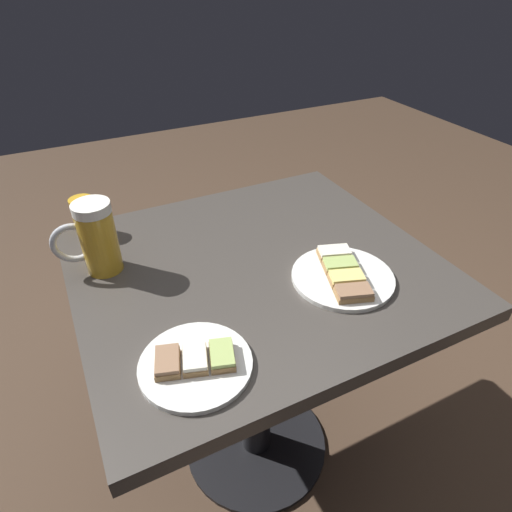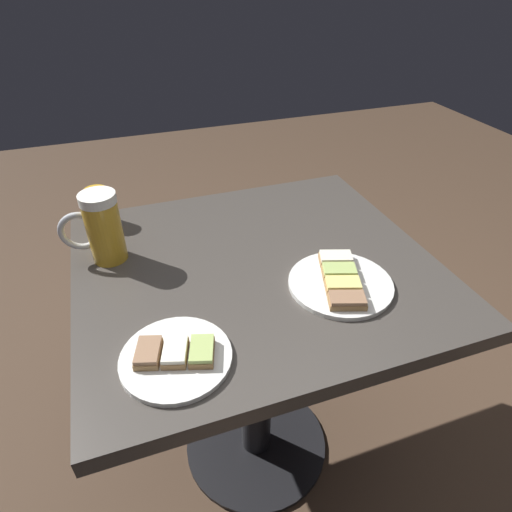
{
  "view_description": "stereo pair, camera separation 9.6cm",
  "coord_description": "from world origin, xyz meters",
  "views": [
    {
      "loc": [
        -0.71,
        0.35,
        1.3
      ],
      "look_at": [
        0.0,
        0.0,
        0.74
      ],
      "focal_mm": 30.4,
      "sensor_mm": 36.0,
      "label": 1
    },
    {
      "loc": [
        -0.74,
        0.26,
        1.3
      ],
      "look_at": [
        0.0,
        0.0,
        0.74
      ],
      "focal_mm": 30.4,
      "sensor_mm": 36.0,
      "label": 2
    }
  ],
  "objects": [
    {
      "name": "plate_far",
      "position": [
        -0.22,
        0.22,
        0.73
      ],
      "size": [
        0.19,
        0.19,
        0.03
      ],
      "color": "white",
      "rests_on": "cafe_table"
    },
    {
      "name": "beer_mug",
      "position": [
        0.13,
        0.31,
        0.8
      ],
      "size": [
        0.08,
        0.14,
        0.16
      ],
      "color": "gold",
      "rests_on": "cafe_table"
    },
    {
      "name": "plate_near",
      "position": [
        -0.13,
        -0.14,
        0.73
      ],
      "size": [
        0.22,
        0.22,
        0.03
      ],
      "color": "white",
      "rests_on": "cafe_table"
    },
    {
      "name": "ground_plane",
      "position": [
        0.0,
        0.0,
        0.0
      ],
      "size": [
        6.0,
        6.0,
        0.0
      ],
      "primitive_type": "plane",
      "color": "#4C3828"
    },
    {
      "name": "beer_glass_small",
      "position": [
        0.3,
        0.32,
        0.77
      ],
      "size": [
        0.06,
        0.06,
        0.09
      ],
      "primitive_type": "cylinder",
      "color": "gold",
      "rests_on": "cafe_table"
    },
    {
      "name": "cafe_table",
      "position": [
        0.0,
        0.0,
        0.57
      ],
      "size": [
        0.72,
        0.79,
        0.72
      ],
      "color": "black",
      "rests_on": "ground_plane"
    }
  ]
}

